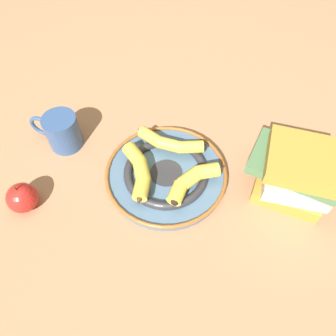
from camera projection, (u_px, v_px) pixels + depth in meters
The scene contains 8 objects.
ground_plane at pixel (167, 180), 0.84m from camera, with size 2.80×2.80×0.00m, color #A87A56.
decorative_bowl at pixel (168, 173), 0.84m from camera, with size 0.31×0.31×0.04m.
banana_a at pixel (139, 172), 0.79m from camera, with size 0.07×0.18×0.04m.
banana_b at pixel (169, 143), 0.85m from camera, with size 0.16×0.13×0.03m.
banana_c at pixel (194, 179), 0.78m from camera, with size 0.16×0.09×0.04m.
book_stack at pixel (297, 172), 0.77m from camera, with size 0.24×0.24×0.14m.
coffee_mug at pixel (62, 131), 0.88m from camera, with size 0.13×0.11×0.10m.
apple at pixel (22, 198), 0.77m from camera, with size 0.07×0.07×0.08m.
Camera 1 is at (0.15, 0.44, 0.71)m, focal length 35.00 mm.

